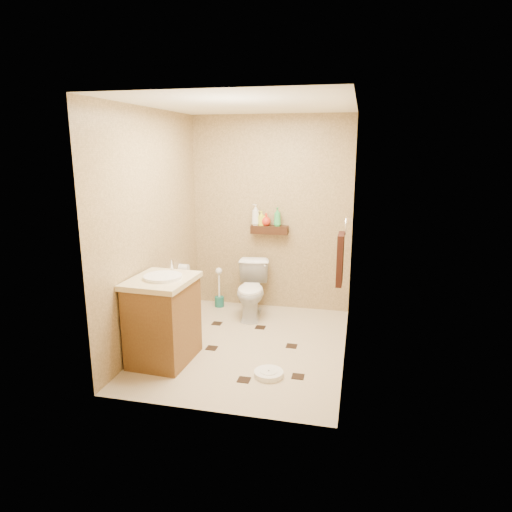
# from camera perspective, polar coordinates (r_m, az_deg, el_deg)

# --- Properties ---
(ground) EXTENTS (2.50, 2.50, 0.00)m
(ground) POSITION_cam_1_polar(r_m,az_deg,el_deg) (4.86, -1.13, -11.08)
(ground) COLOR #C1AE8D
(ground) RESTS_ON ground
(wall_back) EXTENTS (2.00, 0.04, 2.40)m
(wall_back) POSITION_cam_1_polar(r_m,az_deg,el_deg) (5.69, 1.87, 5.23)
(wall_back) COLOR tan
(wall_back) RESTS_ON ground
(wall_front) EXTENTS (2.00, 0.04, 2.40)m
(wall_front) POSITION_cam_1_polar(r_m,az_deg,el_deg) (3.32, -6.47, -0.94)
(wall_front) COLOR tan
(wall_front) RESTS_ON ground
(wall_left) EXTENTS (0.04, 2.50, 2.40)m
(wall_left) POSITION_cam_1_polar(r_m,az_deg,el_deg) (4.83, -12.81, 3.39)
(wall_left) COLOR tan
(wall_left) RESTS_ON ground
(wall_right) EXTENTS (0.04, 2.50, 2.40)m
(wall_right) POSITION_cam_1_polar(r_m,az_deg,el_deg) (4.36, 11.66, 2.36)
(wall_right) COLOR tan
(wall_right) RESTS_ON ground
(ceiling) EXTENTS (2.00, 2.50, 0.02)m
(ceiling) POSITION_cam_1_polar(r_m,az_deg,el_deg) (4.43, -1.29, 18.41)
(ceiling) COLOR white
(ceiling) RESTS_ON wall_back
(wall_shelf) EXTENTS (0.46, 0.14, 0.10)m
(wall_shelf) POSITION_cam_1_polar(r_m,az_deg,el_deg) (5.65, 1.70, 3.31)
(wall_shelf) COLOR #341A0E
(wall_shelf) RESTS_ON wall_back
(floor_accents) EXTENTS (1.21, 1.32, 0.01)m
(floor_accents) POSITION_cam_1_polar(r_m,az_deg,el_deg) (4.79, -0.45, -11.41)
(floor_accents) COLOR black
(floor_accents) RESTS_ON ground
(toilet) EXTENTS (0.45, 0.69, 0.66)m
(toilet) POSITION_cam_1_polar(r_m,az_deg,el_deg) (5.52, -0.53, -4.29)
(toilet) COLOR white
(toilet) RESTS_ON ground
(vanity) EXTENTS (0.59, 0.71, 0.96)m
(vanity) POSITION_cam_1_polar(r_m,az_deg,el_deg) (4.48, -11.53, -7.65)
(vanity) COLOR brown
(vanity) RESTS_ON ground
(bathroom_scale) EXTENTS (0.30, 0.30, 0.05)m
(bathroom_scale) POSITION_cam_1_polar(r_m,az_deg,el_deg) (4.25, 1.59, -14.48)
(bathroom_scale) COLOR white
(bathroom_scale) RESTS_ON ground
(toilet_brush) EXTENTS (0.12, 0.12, 0.52)m
(toilet_brush) POSITION_cam_1_polar(r_m,az_deg,el_deg) (5.91, -4.62, -4.63)
(toilet_brush) COLOR #196456
(toilet_brush) RESTS_ON ground
(towel_ring) EXTENTS (0.12, 0.30, 0.76)m
(towel_ring) POSITION_cam_1_polar(r_m,az_deg,el_deg) (4.66, 10.53, -0.07)
(towel_ring) COLOR silver
(towel_ring) RESTS_ON wall_right
(toilet_paper) EXTENTS (0.12, 0.11, 0.12)m
(toilet_paper) POSITION_cam_1_polar(r_m,az_deg,el_deg) (5.52, -9.03, -1.57)
(toilet_paper) COLOR white
(toilet_paper) RESTS_ON wall_left
(bottle_a) EXTENTS (0.12, 0.12, 0.26)m
(bottle_a) POSITION_cam_1_polar(r_m,az_deg,el_deg) (5.65, -0.05, 5.19)
(bottle_a) COLOR silver
(bottle_a) RESTS_ON wall_shelf
(bottle_b) EXTENTS (0.11, 0.11, 0.18)m
(bottle_b) POSITION_cam_1_polar(r_m,az_deg,el_deg) (5.64, 0.69, 4.76)
(bottle_b) COLOR yellow
(bottle_b) RESTS_ON wall_shelf
(bottle_c) EXTENTS (0.13, 0.13, 0.15)m
(bottle_c) POSITION_cam_1_polar(r_m,az_deg,el_deg) (5.63, 1.26, 4.61)
(bottle_c) COLOR red
(bottle_c) RESTS_ON wall_shelf
(bottle_d) EXTENTS (0.12, 0.12, 0.23)m
(bottle_d) POSITION_cam_1_polar(r_m,az_deg,el_deg) (5.60, 2.69, 4.93)
(bottle_d) COLOR green
(bottle_d) RESTS_ON wall_shelf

